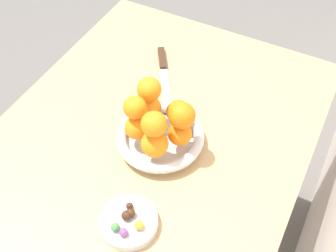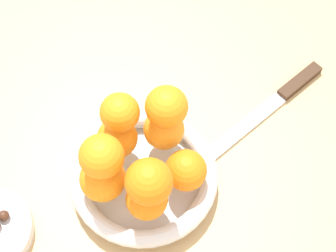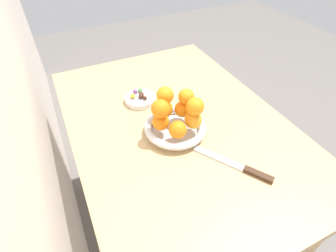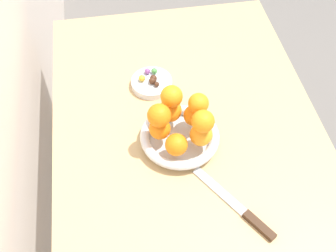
{
  "view_description": "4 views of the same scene",
  "coord_description": "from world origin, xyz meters",
  "px_view_note": "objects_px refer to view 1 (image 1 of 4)",
  "views": [
    {
      "loc": [
        0.51,
        0.35,
        1.56
      ],
      "look_at": [
        -0.02,
        0.07,
        0.86
      ],
      "focal_mm": 45.0,
      "sensor_mm": 36.0,
      "label": 1
    },
    {
      "loc": [
        -0.04,
        0.35,
        1.45
      ],
      "look_at": [
        -0.09,
        0.02,
        0.87
      ],
      "focal_mm": 55.0,
      "sensor_mm": 36.0,
      "label": 2
    },
    {
      "loc": [
        -0.65,
        0.35,
        1.38
      ],
      "look_at": [
        -0.07,
        0.07,
        0.8
      ],
      "focal_mm": 28.0,
      "sensor_mm": 36.0,
      "label": 3
    },
    {
      "loc": [
        -0.73,
        0.18,
        1.67
      ],
      "look_at": [
        -0.08,
        0.07,
        0.85
      ],
      "focal_mm": 45.0,
      "sensor_mm": 36.0,
      "label": 4
    }
  ],
  "objects_px": {
    "candy_ball_6": "(131,213)",
    "knife": "(164,73)",
    "fruit_bowl": "(160,138)",
    "orange_8": "(149,89)",
    "candy_ball_3": "(139,225)",
    "candy_ball_2": "(115,227)",
    "orange_0": "(155,144)",
    "orange_1": "(180,133)",
    "orange_2": "(178,112)",
    "orange_4": "(137,127)",
    "dining_table": "(140,173)",
    "orange_5": "(154,124)",
    "candy_ball_1": "(126,216)",
    "candy_ball_4": "(130,206)",
    "orange_3": "(149,108)",
    "orange_7": "(182,115)",
    "candy_dish": "(129,222)",
    "candy_ball_0": "(123,232)",
    "candy_ball_5": "(128,214)",
    "orange_6": "(135,107)"
  },
  "relations": [
    {
      "from": "fruit_bowl",
      "to": "orange_8",
      "type": "bearing_deg",
      "value": -129.78
    },
    {
      "from": "dining_table",
      "to": "candy_ball_1",
      "type": "height_order",
      "value": "candy_ball_1"
    },
    {
      "from": "orange_1",
      "to": "orange_2",
      "type": "bearing_deg",
      "value": -150.05
    },
    {
      "from": "fruit_bowl",
      "to": "orange_3",
      "type": "relative_size",
      "value": 3.61
    },
    {
      "from": "orange_2",
      "to": "candy_dish",
      "type": "bearing_deg",
      "value": 5.04
    },
    {
      "from": "candy_ball_2",
      "to": "knife",
      "type": "height_order",
      "value": "candy_ball_2"
    },
    {
      "from": "fruit_bowl",
      "to": "candy_ball_6",
      "type": "distance_m",
      "value": 0.22
    },
    {
      "from": "orange_2",
      "to": "orange_0",
      "type": "bearing_deg",
      "value": -1.46
    },
    {
      "from": "dining_table",
      "to": "orange_0",
      "type": "distance_m",
      "value": 0.17
    },
    {
      "from": "orange_1",
      "to": "orange_4",
      "type": "bearing_deg",
      "value": -73.16
    },
    {
      "from": "candy_ball_0",
      "to": "orange_8",
      "type": "bearing_deg",
      "value": -161.24
    },
    {
      "from": "candy_dish",
      "to": "orange_3",
      "type": "bearing_deg",
      "value": -160.5
    },
    {
      "from": "orange_4",
      "to": "candy_ball_2",
      "type": "relative_size",
      "value": 3.2
    },
    {
      "from": "candy_ball_1",
      "to": "candy_ball_4",
      "type": "distance_m",
      "value": 0.02
    },
    {
      "from": "orange_7",
      "to": "candy_ball_2",
      "type": "height_order",
      "value": "orange_7"
    },
    {
      "from": "candy_ball_4",
      "to": "orange_7",
      "type": "bearing_deg",
      "value": 173.77
    },
    {
      "from": "orange_2",
      "to": "candy_ball_3",
      "type": "height_order",
      "value": "orange_2"
    },
    {
      "from": "orange_2",
      "to": "candy_ball_0",
      "type": "distance_m",
      "value": 0.32
    },
    {
      "from": "candy_ball_2",
      "to": "candy_ball_3",
      "type": "xyz_separation_m",
      "value": [
        -0.03,
        0.04,
        0.0
      ]
    },
    {
      "from": "orange_7",
      "to": "candy_ball_5",
      "type": "xyz_separation_m",
      "value": [
        0.22,
        -0.02,
        -0.1
      ]
    },
    {
      "from": "orange_0",
      "to": "knife",
      "type": "relative_size",
      "value": 0.28
    },
    {
      "from": "orange_7",
      "to": "knife",
      "type": "distance_m",
      "value": 0.3
    },
    {
      "from": "orange_3",
      "to": "orange_6",
      "type": "relative_size",
      "value": 1.1
    },
    {
      "from": "dining_table",
      "to": "orange_5",
      "type": "distance_m",
      "value": 0.23
    },
    {
      "from": "fruit_bowl",
      "to": "orange_5",
      "type": "relative_size",
      "value": 3.68
    },
    {
      "from": "dining_table",
      "to": "orange_4",
      "type": "bearing_deg",
      "value": -152.07
    },
    {
      "from": "knife",
      "to": "fruit_bowl",
      "type": "bearing_deg",
      "value": 25.46
    },
    {
      "from": "orange_1",
      "to": "orange_4",
      "type": "distance_m",
      "value": 0.1
    },
    {
      "from": "candy_ball_6",
      "to": "knife",
      "type": "bearing_deg",
      "value": -160.99
    },
    {
      "from": "orange_4",
      "to": "orange_5",
      "type": "height_order",
      "value": "orange_5"
    },
    {
      "from": "candy_ball_3",
      "to": "candy_ball_2",
      "type": "bearing_deg",
      "value": -57.98
    },
    {
      "from": "orange_3",
      "to": "orange_4",
      "type": "height_order",
      "value": "orange_3"
    },
    {
      "from": "orange_0",
      "to": "candy_ball_1",
      "type": "xyz_separation_m",
      "value": [
        0.17,
        0.02,
        -0.04
      ]
    },
    {
      "from": "orange_5",
      "to": "candy_ball_0",
      "type": "bearing_deg",
      "value": 10.5
    },
    {
      "from": "fruit_bowl",
      "to": "orange_7",
      "type": "relative_size",
      "value": 3.54
    },
    {
      "from": "candy_ball_2",
      "to": "fruit_bowl",
      "type": "bearing_deg",
      "value": -172.9
    },
    {
      "from": "orange_4",
      "to": "orange_5",
      "type": "distance_m",
      "value": 0.09
    },
    {
      "from": "candy_ball_4",
      "to": "candy_ball_3",
      "type": "bearing_deg",
      "value": 53.17
    },
    {
      "from": "candy_ball_4",
      "to": "knife",
      "type": "relative_size",
      "value": 0.07
    },
    {
      "from": "dining_table",
      "to": "fruit_bowl",
      "type": "relative_size",
      "value": 5.09
    },
    {
      "from": "fruit_bowl",
      "to": "candy_ball_6",
      "type": "bearing_deg",
      "value": 11.63
    },
    {
      "from": "orange_7",
      "to": "candy_ball_6",
      "type": "relative_size",
      "value": 3.02
    },
    {
      "from": "orange_7",
      "to": "candy_ball_6",
      "type": "bearing_deg",
      "value": -2.87
    },
    {
      "from": "orange_4",
      "to": "orange_8",
      "type": "height_order",
      "value": "orange_8"
    },
    {
      "from": "dining_table",
      "to": "candy_dish",
      "type": "xyz_separation_m",
      "value": [
        0.18,
        0.08,
        0.1
      ]
    },
    {
      "from": "candy_ball_0",
      "to": "candy_ball_3",
      "type": "bearing_deg",
      "value": 143.94
    },
    {
      "from": "dining_table",
      "to": "candy_ball_2",
      "type": "bearing_deg",
      "value": 17.69
    },
    {
      "from": "orange_7",
      "to": "candy_ball_2",
      "type": "bearing_deg",
      "value": -5.09
    },
    {
      "from": "dining_table",
      "to": "candy_ball_6",
      "type": "xyz_separation_m",
      "value": [
        0.16,
        0.08,
        0.12
      ]
    },
    {
      "from": "candy_ball_6",
      "to": "knife",
      "type": "relative_size",
      "value": 0.09
    }
  ]
}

